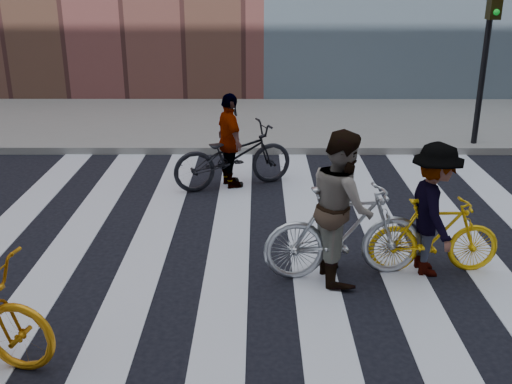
{
  "coord_description": "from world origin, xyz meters",
  "views": [
    {
      "loc": [
        -0.16,
        -6.82,
        3.56
      ],
      "look_at": [
        -0.18,
        0.3,
        0.92
      ],
      "focal_mm": 42.0,
      "sensor_mm": 36.0,
      "label": 1
    }
  ],
  "objects_px": {
    "bike_dark_rear": "(233,156)",
    "bike_yellow_right": "(434,236)",
    "rider_right": "(433,210)",
    "traffic_signal": "(488,40)",
    "rider_mid": "(342,206)",
    "bike_silver_mid": "(344,232)",
    "rider_rear": "(230,141)"
  },
  "relations": [
    {
      "from": "bike_yellow_right",
      "to": "bike_dark_rear",
      "type": "height_order",
      "value": "bike_dark_rear"
    },
    {
      "from": "traffic_signal",
      "to": "rider_right",
      "type": "xyz_separation_m",
      "value": [
        -2.43,
        -5.4,
        -1.44
      ]
    },
    {
      "from": "bike_yellow_right",
      "to": "rider_mid",
      "type": "distance_m",
      "value": 1.27
    },
    {
      "from": "bike_dark_rear",
      "to": "rider_mid",
      "type": "bearing_deg",
      "value": -177.99
    },
    {
      "from": "bike_silver_mid",
      "to": "bike_dark_rear",
      "type": "relative_size",
      "value": 0.93
    },
    {
      "from": "bike_dark_rear",
      "to": "rider_rear",
      "type": "xyz_separation_m",
      "value": [
        -0.05,
        0.0,
        0.27
      ]
    },
    {
      "from": "bike_silver_mid",
      "to": "rider_rear",
      "type": "distance_m",
      "value": 3.62
    },
    {
      "from": "traffic_signal",
      "to": "bike_yellow_right",
      "type": "xyz_separation_m",
      "value": [
        -2.38,
        -5.4,
        -1.79
      ]
    },
    {
      "from": "bike_dark_rear",
      "to": "rider_rear",
      "type": "distance_m",
      "value": 0.27
    },
    {
      "from": "rider_right",
      "to": "bike_yellow_right",
      "type": "bearing_deg",
      "value": -91.67
    },
    {
      "from": "bike_yellow_right",
      "to": "bike_silver_mid",
      "type": "bearing_deg",
      "value": 94.41
    },
    {
      "from": "rider_right",
      "to": "rider_mid",
      "type": "bearing_deg",
      "value": 94.41
    },
    {
      "from": "rider_right",
      "to": "traffic_signal",
      "type": "bearing_deg",
      "value": -25.88
    },
    {
      "from": "rider_mid",
      "to": "traffic_signal",
      "type": "bearing_deg",
      "value": -40.47
    },
    {
      "from": "rider_right",
      "to": "bike_silver_mid",
      "type": "bearing_deg",
      "value": 94.69
    },
    {
      "from": "traffic_signal",
      "to": "rider_right",
      "type": "bearing_deg",
      "value": -114.21
    },
    {
      "from": "rider_rear",
      "to": "bike_dark_rear",
      "type": "bearing_deg",
      "value": -111.5
    },
    {
      "from": "bike_yellow_right",
      "to": "rider_rear",
      "type": "xyz_separation_m",
      "value": [
        -2.66,
        3.16,
        0.33
      ]
    },
    {
      "from": "traffic_signal",
      "to": "bike_dark_rear",
      "type": "relative_size",
      "value": 1.57
    },
    {
      "from": "bike_yellow_right",
      "to": "rider_mid",
      "type": "relative_size",
      "value": 0.87
    },
    {
      "from": "rider_rear",
      "to": "rider_right",
      "type": "bearing_deg",
      "value": -161.94
    },
    {
      "from": "bike_silver_mid",
      "to": "bike_dark_rear",
      "type": "distance_m",
      "value": 3.6
    },
    {
      "from": "rider_mid",
      "to": "rider_rear",
      "type": "bearing_deg",
      "value": 16.59
    },
    {
      "from": "rider_right",
      "to": "bike_dark_rear",
      "type": "bearing_deg",
      "value": 37.34
    },
    {
      "from": "bike_yellow_right",
      "to": "rider_rear",
      "type": "relative_size",
      "value": 0.99
    },
    {
      "from": "bike_dark_rear",
      "to": "bike_yellow_right",
      "type": "bearing_deg",
      "value": -161.94
    },
    {
      "from": "bike_silver_mid",
      "to": "rider_mid",
      "type": "bearing_deg",
      "value": 82.35
    },
    {
      "from": "bike_silver_mid",
      "to": "rider_right",
      "type": "xyz_separation_m",
      "value": [
        1.08,
        0.12,
        0.24
      ]
    },
    {
      "from": "rider_rear",
      "to": "traffic_signal",
      "type": "bearing_deg",
      "value": -87.48
    },
    {
      "from": "rider_mid",
      "to": "rider_right",
      "type": "xyz_separation_m",
      "value": [
        1.13,
        0.12,
        -0.09
      ]
    },
    {
      "from": "bike_silver_mid",
      "to": "rider_right",
      "type": "relative_size",
      "value": 1.18
    },
    {
      "from": "bike_yellow_right",
      "to": "rider_rear",
      "type": "distance_m",
      "value": 4.14
    }
  ]
}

